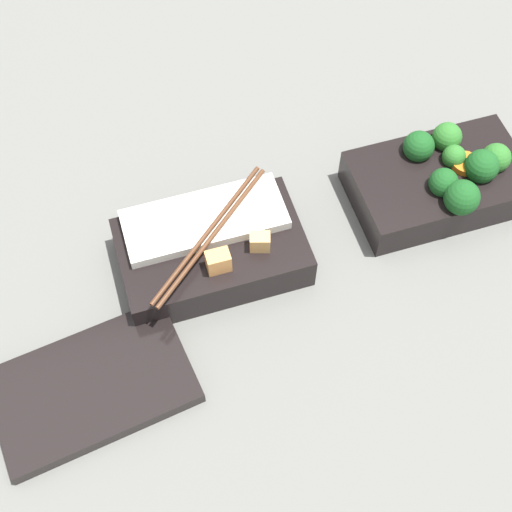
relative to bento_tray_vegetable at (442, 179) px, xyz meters
The scene contains 4 objects.
ground_plane 0.15m from the bento_tray_vegetable, ahead, with size 3.00×3.00×0.00m, color slate.
bento_tray_vegetable is the anchor object (origin of this frame).
bento_tray_rice 0.28m from the bento_tray_vegetable, ahead, with size 0.20×0.14×0.07m.
bento_lid 0.46m from the bento_tray_vegetable, 15.62° to the left, with size 0.20×0.12×0.02m, color black.
Camera 1 is at (0.21, 0.43, 0.70)m, focal length 50.00 mm.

